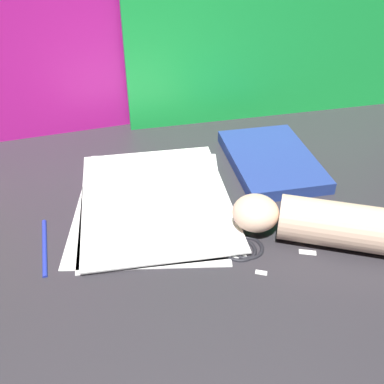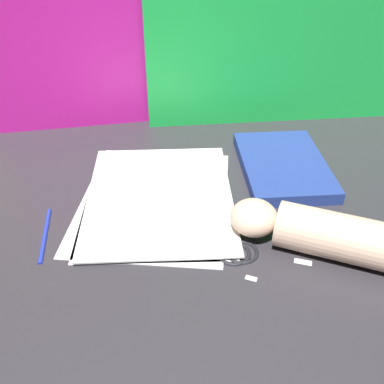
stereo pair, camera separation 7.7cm
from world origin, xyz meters
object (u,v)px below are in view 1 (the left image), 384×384
object	(u,v)px
paper_stack	(153,200)
hand_forearm	(327,223)
book_closed	(271,160)
scissors	(237,238)

from	to	relation	value
paper_stack	hand_forearm	world-z (taller)	hand_forearm
book_closed	scissors	world-z (taller)	book_closed
book_closed	hand_forearm	distance (m)	0.25
scissors	hand_forearm	distance (m)	0.15
book_closed	hand_forearm	world-z (taller)	hand_forearm
book_closed	scissors	xyz separation A→B (m)	(-0.12, -0.23, -0.01)
paper_stack	scissors	xyz separation A→B (m)	(0.14, -0.12, -0.00)
book_closed	hand_forearm	bearing A→B (deg)	-83.53
book_closed	scissors	size ratio (longest dim) A/B	1.49
paper_stack	book_closed	world-z (taller)	book_closed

